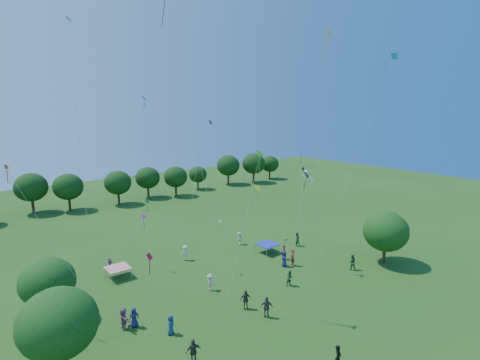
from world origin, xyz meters
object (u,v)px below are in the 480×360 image
object	(u,v)px
tent_red_stripe	(118,268)
man_in_black	(338,358)
near_tree_west	(58,323)
near_tree_north	(47,282)
red_high_kite	(177,48)
near_tree_east	(386,231)
pirate_kite	(305,174)
tent_blue	(267,244)

from	to	relation	value
tent_red_stripe	man_in_black	world-z (taller)	man_in_black
man_in_black	near_tree_west	bearing A→B (deg)	122.23
near_tree_north	red_high_kite	xyz separation A→B (m)	(9.91, -4.35, 18.25)
near_tree_east	pirate_kite	bearing A→B (deg)	151.52
near_tree_east	tent_red_stripe	distance (m)	28.74
pirate_kite	red_high_kite	bearing A→B (deg)	172.02
near_tree_west	tent_red_stripe	world-z (taller)	near_tree_west
tent_blue	man_in_black	bearing A→B (deg)	-119.66
tent_red_stripe	tent_blue	distance (m)	17.01
near_tree_east	pirate_kite	xyz separation A→B (m)	(-8.33, 4.52, 6.71)
tent_blue	pirate_kite	distance (m)	11.02
near_tree_west	near_tree_north	xyz separation A→B (m)	(1.05, 8.22, -0.77)
tent_red_stripe	pirate_kite	world-z (taller)	pirate_kite
pirate_kite	red_high_kite	xyz separation A→B (m)	(-13.36, 1.87, 11.15)
red_high_kite	pirate_kite	bearing A→B (deg)	-7.98
near_tree_east	pirate_kite	size ratio (longest dim) A/B	0.61
near_tree_west	tent_blue	world-z (taller)	near_tree_west
near_tree_west	near_tree_east	world-z (taller)	near_tree_west
near_tree_west	near_tree_north	distance (m)	8.32
near_tree_north	man_in_black	xyz separation A→B (m)	(13.38, -18.26, -2.43)
near_tree_west	tent_blue	size ratio (longest dim) A/B	2.83
near_tree_east	red_high_kite	size ratio (longest dim) A/B	0.23
tent_red_stripe	red_high_kite	size ratio (longest dim) A/B	0.09
man_in_black	pirate_kite	world-z (taller)	pirate_kite
red_high_kite	near_tree_east	bearing A→B (deg)	-16.42
near_tree_north	near_tree_east	size ratio (longest dim) A/B	0.89
tent_blue	red_high_kite	distance (m)	24.94
near_tree_east	pirate_kite	world-z (taller)	pirate_kite
tent_red_stripe	man_in_black	bearing A→B (deg)	-74.44
tent_red_stripe	man_in_black	distance (m)	23.24
near_tree_north	red_high_kite	size ratio (longest dim) A/B	0.20
near_tree_west	man_in_black	xyz separation A→B (m)	(14.43, -10.04, -3.20)
near_tree_west	near_tree_east	size ratio (longest dim) A/B	1.06
near_tree_north	pirate_kite	distance (m)	25.12
tent_red_stripe	tent_blue	xyz separation A→B (m)	(16.39, -4.55, 0.00)
tent_blue	man_in_black	distance (m)	20.52
man_in_black	red_high_kite	world-z (taller)	red_high_kite
near_tree_west	tent_red_stripe	size ratio (longest dim) A/B	2.83
near_tree_east	near_tree_north	bearing A→B (deg)	161.22
man_in_black	tent_blue	bearing A→B (deg)	37.41
tent_red_stripe	tent_blue	bearing A→B (deg)	-15.53
near_tree_east	man_in_black	bearing A→B (deg)	-157.58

